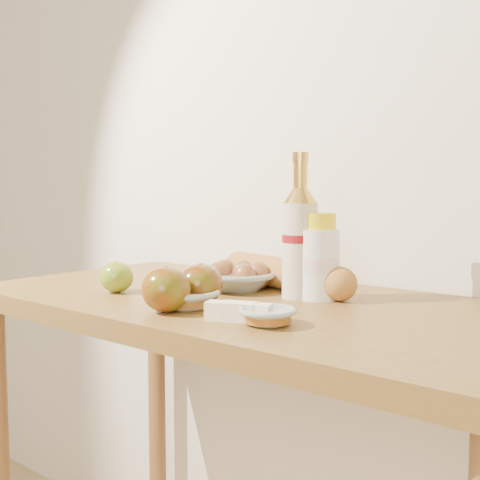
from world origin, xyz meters
The scene contains 13 objects.
back_wall centered at (0.00, 1.51, 1.30)m, with size 3.50×0.02×2.60m, color white.
table centered at (0.00, 1.18, 0.78)m, with size 1.20×0.60×0.90m.
bourbon_bottle centered at (0.08, 1.25, 1.02)m, with size 0.09×0.09×0.29m.
cream_bottle centered at (0.11, 1.26, 0.98)m, with size 0.11×0.11×0.17m.
egg_bowl centered at (-0.09, 1.24, 0.93)m, with size 0.20×0.20×0.06m.
baguette centered at (-0.01, 1.31, 0.93)m, with size 0.41×0.17×0.07m.
apple_yellowgreen centered at (-0.26, 1.05, 0.93)m, with size 0.08×0.08×0.07m.
apple_redgreen_front centered at (-0.03, 0.98, 0.94)m, with size 0.11×0.11×0.08m.
apple_redgreen_right centered at (-0.03, 1.07, 0.94)m, with size 0.10×0.10×0.08m.
sugar_bowl centered at (-0.03, 1.03, 0.92)m, with size 0.16×0.16×0.03m.
syrup_bowl centered at (0.17, 1.02, 0.91)m, with size 0.12×0.12×0.03m.
butter_stick centered at (0.12, 1.00, 0.92)m, with size 0.11×0.07×0.03m.
apple_extra centered at (-0.03, 1.06, 0.94)m, with size 0.10×0.10×0.08m.
Camera 1 is at (0.74, 0.24, 1.12)m, focal length 45.00 mm.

